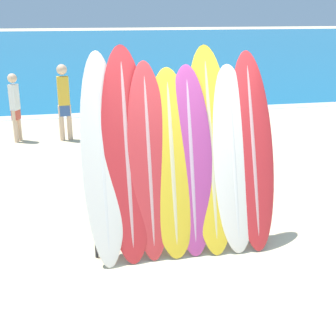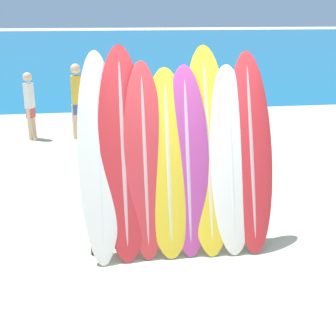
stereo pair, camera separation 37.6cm
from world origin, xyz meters
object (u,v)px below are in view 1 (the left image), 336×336
object	(u,v)px
surfboard_slot_3	(172,164)
surfboard_slot_7	(252,151)
surfboard_slot_0	(103,159)
surfboard_slot_2	(149,162)
surfboard_slot_4	(191,161)
person_far_left	(207,126)
surfboard_slot_1	(127,155)
surfboard_slot_6	(233,159)
surfboard_slot_5	(211,150)
person_mid_beach	(64,100)
person_near_water	(15,105)
surfboard_rack	(182,217)

from	to	relation	value
surfboard_slot_3	surfboard_slot_7	distance (m)	1.04
surfboard_slot_0	surfboard_slot_3	world-z (taller)	surfboard_slot_0
surfboard_slot_2	surfboard_slot_4	bearing A→B (deg)	-0.23
surfboard_slot_7	person_far_left	size ratio (longest dim) A/B	1.43
surfboard_slot_1	surfboard_slot_6	distance (m)	1.31
surfboard_slot_5	person_mid_beach	size ratio (longest dim) A/B	1.43
surfboard_slot_0	person_mid_beach	distance (m)	5.53
surfboard_slot_6	person_near_water	bearing A→B (deg)	118.77
surfboard_slot_0	surfboard_slot_2	size ratio (longest dim) A/B	1.05
surfboard_slot_2	surfboard_slot_4	xyz separation A→B (m)	(0.52, -0.00, -0.03)
surfboard_slot_1	surfboard_slot_6	size ratio (longest dim) A/B	1.11
person_near_water	surfboard_slot_4	bearing A→B (deg)	48.28
surfboard_slot_0	surfboard_slot_6	bearing A→B (deg)	-1.79
surfboard_slot_0	person_far_left	world-z (taller)	surfboard_slot_0
person_mid_beach	surfboard_slot_7	bearing A→B (deg)	106.54
surfboard_slot_5	person_mid_beach	bearing A→B (deg)	107.73
surfboard_slot_2	surfboard_slot_6	world-z (taller)	surfboard_slot_2
surfboard_slot_7	person_mid_beach	bearing A→B (deg)	112.55
surfboard_slot_5	surfboard_slot_6	size ratio (longest dim) A/B	1.10
surfboard_rack	person_near_water	size ratio (longest dim) A/B	1.40
surfboard_slot_1	surfboard_slot_0	bearing A→B (deg)	178.58
surfboard_slot_2	surfboard_rack	bearing A→B (deg)	-10.07
surfboard_slot_5	person_near_water	xyz separation A→B (m)	(-2.84, 5.63, -0.39)
surfboard_slot_7	person_mid_beach	size ratio (longest dim) A/B	1.39
surfboard_slot_0	surfboard_slot_6	size ratio (longest dim) A/B	1.08
surfboard_slot_3	surfboard_slot_0	bearing A→B (deg)	175.36
surfboard_slot_1	surfboard_slot_3	world-z (taller)	surfboard_slot_1
surfboard_slot_0	surfboard_slot_3	distance (m)	0.82
person_far_left	surfboard_slot_6	bearing A→B (deg)	144.61
surfboard_slot_4	surfboard_rack	bearing A→B (deg)	-152.15
person_far_left	surfboard_slot_2	bearing A→B (deg)	124.03
surfboard_slot_2	surfboard_slot_3	bearing A→B (deg)	-1.42
surfboard_rack	person_far_left	bearing A→B (deg)	67.43
person_far_left	person_mid_beach	bearing A→B (deg)	13.38
surfboard_slot_3	person_far_left	size ratio (longest dim) A/B	1.33
surfboard_slot_0	surfboard_slot_1	world-z (taller)	surfboard_slot_1
surfboard_slot_5	surfboard_slot_6	xyz separation A→B (m)	(0.28, -0.05, -0.11)
surfboard_slot_3	surfboard_slot_1	bearing A→B (deg)	173.63
surfboard_slot_1	person_mid_beach	xyz separation A→B (m)	(-0.73, 5.51, -0.30)
surfboard_slot_3	surfboard_rack	bearing A→B (deg)	-29.10
surfboard_slot_4	person_near_water	xyz separation A→B (m)	(-2.58, 5.69, -0.29)
surfboard_slot_4	person_near_water	bearing A→B (deg)	114.37
surfboard_slot_1	surfboard_slot_4	size ratio (longest dim) A/B	1.10
person_mid_beach	person_far_left	xyz separation A→B (m)	(2.46, -3.01, -0.03)
surfboard_slot_6	person_far_left	world-z (taller)	surfboard_slot_6
surfboard_rack	surfboard_slot_6	xyz separation A→B (m)	(0.67, 0.08, 0.69)
surfboard_slot_6	surfboard_slot_7	world-z (taller)	surfboard_slot_7
surfboard_slot_3	surfboard_slot_7	world-z (taller)	surfboard_slot_7
surfboard_slot_2	surfboard_slot_3	world-z (taller)	surfboard_slot_2
surfboard_slot_7	person_near_water	xyz separation A→B (m)	(-3.38, 5.65, -0.36)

